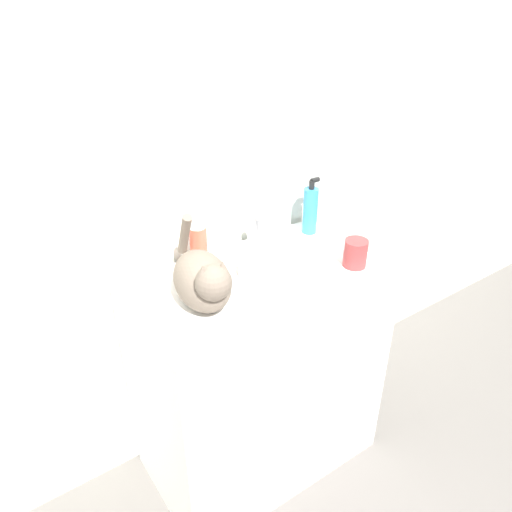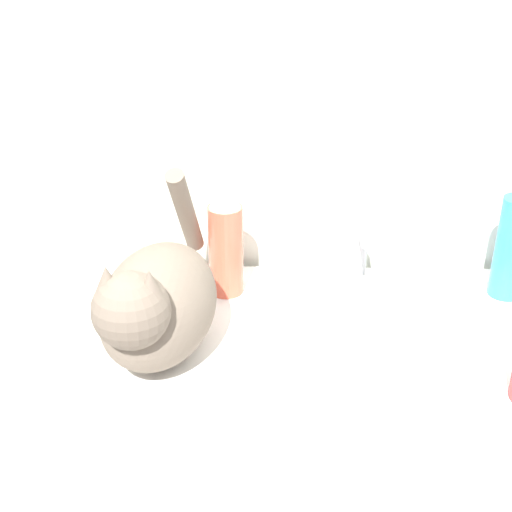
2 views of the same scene
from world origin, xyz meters
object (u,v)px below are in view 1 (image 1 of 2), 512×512
object	(u,v)px
cup	(355,253)
cat	(203,280)
soap_bottle	(310,210)
spray_bottle	(199,244)

from	to	relation	value
cup	cat	bearing A→B (deg)	170.83
cat	soap_bottle	bearing A→B (deg)	118.70
cat	spray_bottle	xyz separation A→B (m)	(0.09, 0.18, 0.00)
soap_bottle	cup	distance (m)	0.27
cat	spray_bottle	distance (m)	0.20
cat	cup	size ratio (longest dim) A/B	3.88
spray_bottle	cup	size ratio (longest dim) A/B	2.04
spray_bottle	soap_bottle	bearing A→B (deg)	0.02
spray_bottle	cup	world-z (taller)	spray_bottle
spray_bottle	cup	xyz separation A→B (m)	(0.43, -0.27, -0.04)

